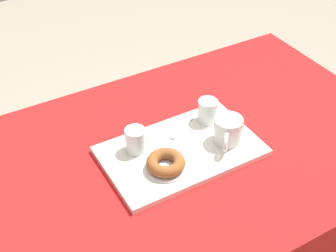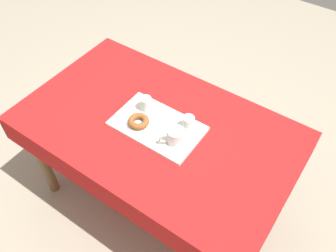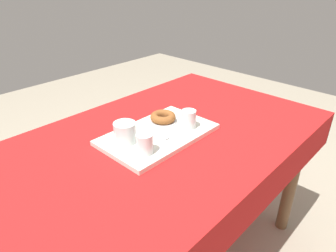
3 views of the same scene
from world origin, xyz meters
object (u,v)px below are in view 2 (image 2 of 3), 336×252
at_px(sugar_donut_left, 139,121).
at_px(water_glass_near, 188,123).
at_px(dining_table, 157,138).
at_px(tea_mug_left, 175,137).
at_px(water_glass_far, 146,104).
at_px(serving_tray, 157,126).
at_px(donut_plate_left, 139,124).
at_px(teaspoon_near, 168,119).

bearing_deg(sugar_donut_left, water_glass_near, -150.68).
distance_m(dining_table, tea_mug_left, 0.22).
bearing_deg(water_glass_far, serving_tray, 152.53).
xyz_separation_m(donut_plate_left, sugar_donut_left, (0.00, 0.00, 0.02)).
bearing_deg(teaspoon_near, tea_mug_left, 110.24).
bearing_deg(tea_mug_left, sugar_donut_left, 3.06).
bearing_deg(dining_table, water_glass_near, -157.60).
distance_m(water_glass_near, teaspoon_near, 0.12).
height_order(dining_table, donut_plate_left, donut_plate_left).
xyz_separation_m(water_glass_near, water_glass_far, (0.26, 0.01, -0.00)).
height_order(water_glass_near, teaspoon_near, water_glass_near).
height_order(tea_mug_left, water_glass_near, tea_mug_left).
height_order(donut_plate_left, teaspoon_near, teaspoon_near).
distance_m(dining_table, sugar_donut_left, 0.17).
bearing_deg(teaspoon_near, donut_plate_left, 19.60).
relative_size(tea_mug_left, donut_plate_left, 0.94).
bearing_deg(dining_table, tea_mug_left, 161.66).
xyz_separation_m(serving_tray, water_glass_far, (0.12, -0.06, 0.04)).
xyz_separation_m(water_glass_far, sugar_donut_left, (-0.04, 0.11, -0.01)).
height_order(dining_table, teaspoon_near, teaspoon_near).
height_order(tea_mug_left, sugar_donut_left, tea_mug_left).
relative_size(dining_table, water_glass_far, 19.01).
height_order(tea_mug_left, donut_plate_left, tea_mug_left).
xyz_separation_m(serving_tray, tea_mug_left, (-0.14, 0.04, 0.05)).
bearing_deg(dining_table, donut_plate_left, 41.81).
bearing_deg(tea_mug_left, water_glass_far, -21.40).
bearing_deg(serving_tray, water_glass_near, -152.38).
height_order(serving_tray, sugar_donut_left, sugar_donut_left).
xyz_separation_m(dining_table, sugar_donut_left, (0.07, 0.06, 0.14)).
xyz_separation_m(serving_tray, water_glass_near, (-0.14, -0.07, 0.04)).
bearing_deg(sugar_donut_left, serving_tray, -147.83).
xyz_separation_m(serving_tray, sugar_donut_left, (0.08, 0.05, 0.03)).
distance_m(serving_tray, tea_mug_left, 0.15).
bearing_deg(water_glass_far, sugar_donut_left, 108.32).
distance_m(dining_table, serving_tray, 0.11).
height_order(tea_mug_left, water_glass_far, tea_mug_left).
distance_m(serving_tray, teaspoon_near, 0.07).
bearing_deg(dining_table, water_glass_far, -25.53).
height_order(serving_tray, teaspoon_near, teaspoon_near).
bearing_deg(sugar_donut_left, teaspoon_near, -132.80).
bearing_deg(dining_table, teaspoon_near, -125.07).
bearing_deg(sugar_donut_left, water_glass_far, -71.68).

